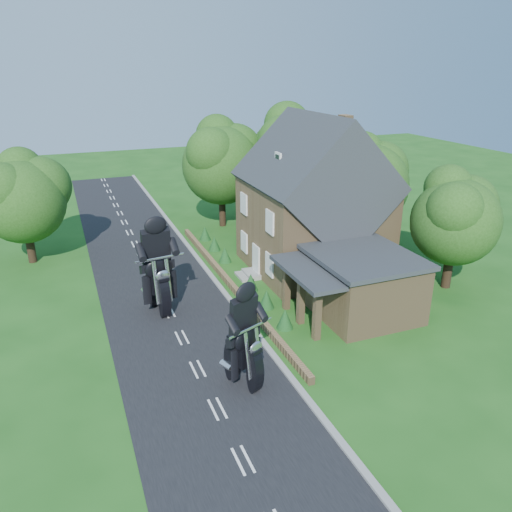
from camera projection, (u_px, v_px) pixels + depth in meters
name	position (u px, v px, depth m)	size (l,w,h in m)	color
ground	(182.00, 338.00, 25.36)	(120.00, 120.00, 0.00)	#1A4D15
road	(182.00, 338.00, 25.36)	(7.00, 80.00, 0.02)	black
kerb	(249.00, 324.00, 26.59)	(0.30, 80.00, 0.12)	gray
garden_wall	(230.00, 284.00, 31.09)	(0.30, 22.00, 0.40)	olive
house	(314.00, 205.00, 32.58)	(9.54, 8.64, 10.24)	olive
annex	(359.00, 283.00, 27.41)	(7.05, 5.94, 3.44)	olive
tree_annex_side	(460.00, 214.00, 29.62)	(5.64, 5.20, 7.48)	black
tree_house_right	(372.00, 177.00, 36.65)	(6.51, 6.00, 8.40)	black
tree_behind_house	(297.00, 149.00, 41.94)	(7.81, 7.20, 10.08)	black
tree_behind_left	(226.00, 158.00, 40.90)	(6.94, 6.40, 9.16)	black
tree_far_road	(28.00, 194.00, 33.46)	(6.08, 5.60, 7.84)	black
shrub_a	(285.00, 319.00, 26.11)	(0.90, 0.90, 1.10)	#133E17
shrub_b	(267.00, 299.00, 28.28)	(0.90, 0.90, 1.10)	#133E17
shrub_c	(251.00, 282.00, 30.44)	(0.90, 0.90, 1.10)	#133E17
shrub_d	(225.00, 255.00, 34.77)	(0.90, 0.90, 1.10)	#133E17
shrub_e	(214.00, 243.00, 36.94)	(0.90, 0.90, 1.10)	#133E17
shrub_f	(205.00, 233.00, 39.10)	(0.90, 0.90, 1.10)	#133E17
motorcycle_lead	(244.00, 371.00, 21.41)	(0.40, 1.59, 1.48)	black
motorcycle_follow	(160.00, 298.00, 27.72)	(0.46, 1.81, 1.69)	black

